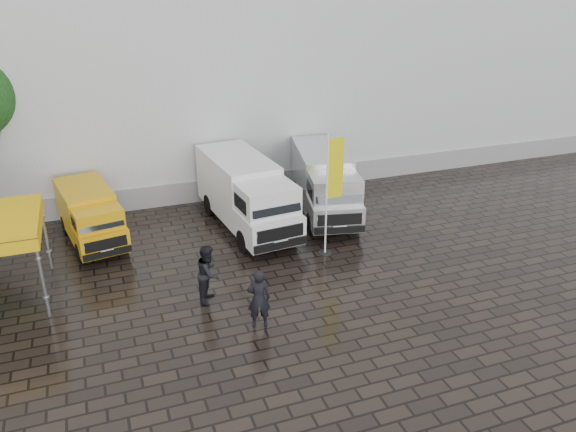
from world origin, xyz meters
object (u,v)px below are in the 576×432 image
person_front (259,299)px  person_tent (209,273)px  van_silver (325,184)px  wheelie_bin (344,176)px  van_yellow (91,217)px  van_white (246,196)px  flagpole (331,189)px

person_front → person_tent: size_ratio=0.97×
van_silver → wheelie_bin: 3.81m
van_yellow → van_white: bearing=-17.1°
person_tent → van_silver: bearing=-21.7°
van_silver → person_front: 9.00m
van_white → person_tent: 5.75m
van_yellow → person_tent: (3.40, -5.76, -0.08)m
van_yellow → van_silver: size_ratio=0.74×
van_yellow → van_white: 6.18m
van_yellow → person_tent: size_ratio=2.34×
van_white → van_silver: van_white is taller
van_white → person_tent: bearing=-124.3°
flagpole → person_front: bearing=-136.9°
van_yellow → person_front: van_yellow is taller
van_silver → flagpole: size_ratio=1.32×
van_silver → person_tent: van_silver is taller
van_white → flagpole: flagpole is taller
van_silver → wheelie_bin: size_ratio=6.31×
van_silver → van_yellow: bearing=-170.3°
van_white → person_front: 7.22m
wheelie_bin → person_front: (-7.60, -10.19, 0.47)m
van_yellow → van_silver: bearing=-13.0°
flagpole → person_tent: size_ratio=2.38×
flagpole → person_tent: flagpole is taller
van_white → person_tent: van_white is taller
van_yellow → wheelie_bin: 12.34m
van_silver → flagpole: bearing=-97.9°
van_silver → person_front: size_ratio=3.22×
person_front → van_white: bearing=-88.8°
wheelie_bin → person_tent: 11.96m
van_yellow → van_silver: (9.75, -0.44, 0.28)m
van_silver → wheelie_bin: bearing=63.6°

